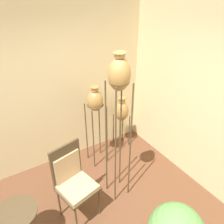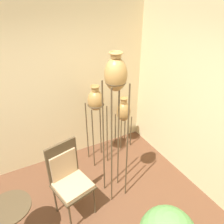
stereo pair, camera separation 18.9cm
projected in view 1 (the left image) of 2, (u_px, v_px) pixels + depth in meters
The scene contains 6 objects.
wall_back at pixel (29, 96), 3.32m from camera, with size 8.02×0.06×2.70m.
vase_stand_tall at pixel (119, 81), 2.53m from camera, with size 0.27×0.27×2.17m.
vase_stand_medium at pixel (95, 103), 3.48m from camera, with size 0.28×0.28×1.47m.
vase_stand_short at pixel (122, 112), 4.12m from camera, with size 0.26×0.26×1.05m.
chair at pixel (73, 178), 2.83m from camera, with size 0.55×0.54×1.09m.
side_table at pixel (18, 222), 2.47m from camera, with size 0.49×0.49×0.64m.
Camera 1 is at (-0.53, -1.18, 2.76)m, focal length 35.00 mm.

